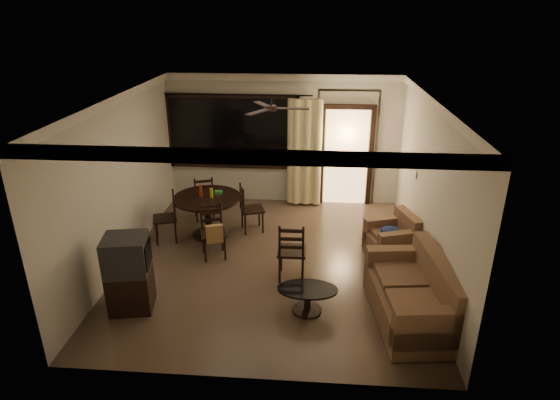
# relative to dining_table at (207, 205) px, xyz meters

# --- Properties ---
(ground) EXTENTS (5.50, 5.50, 0.00)m
(ground) POSITION_rel_dining_table_xyz_m (1.30, -0.91, -0.62)
(ground) COLOR #7F6651
(ground) RESTS_ON ground
(room_shell) EXTENTS (5.50, 6.70, 5.50)m
(room_shell) POSITION_rel_dining_table_xyz_m (1.89, 0.86, 1.21)
(room_shell) COLOR beige
(room_shell) RESTS_ON ground
(dining_table) EXTENTS (1.27, 1.27, 1.01)m
(dining_table) POSITION_rel_dining_table_xyz_m (0.00, 0.00, 0.00)
(dining_table) COLOR black
(dining_table) RESTS_ON ground
(dining_chair_west) EXTENTS (0.53, 0.53, 0.95)m
(dining_chair_west) POSITION_rel_dining_table_xyz_m (-0.74, -0.27, -0.34)
(dining_chair_west) COLOR black
(dining_chair_west) RESTS_ON ground
(dining_chair_east) EXTENTS (0.53, 0.53, 0.95)m
(dining_chair_east) POSITION_rel_dining_table_xyz_m (0.79, 0.27, -0.34)
(dining_chair_east) COLOR black
(dining_chair_east) RESTS_ON ground
(dining_chair_south) EXTENTS (0.53, 0.57, 0.95)m
(dining_chair_south) POSITION_rel_dining_table_xyz_m (0.27, -0.81, -0.32)
(dining_chair_south) COLOR black
(dining_chair_south) RESTS_ON ground
(dining_chair_north) EXTENTS (0.53, 0.53, 0.95)m
(dining_chair_north) POSITION_rel_dining_table_xyz_m (-0.25, 0.74, -0.34)
(dining_chair_north) COLOR black
(dining_chair_north) RESTS_ON ground
(tv_cabinet) EXTENTS (0.68, 0.63, 1.14)m
(tv_cabinet) POSITION_rel_dining_table_xyz_m (-0.60, -2.38, -0.05)
(tv_cabinet) COLOR black
(tv_cabinet) RESTS_ON ground
(sofa) EXTENTS (1.11, 1.83, 0.93)m
(sofa) POSITION_rel_dining_table_xyz_m (3.42, -2.37, -0.25)
(sofa) COLOR #4F3224
(sofa) RESTS_ON ground
(armchair) EXTENTS (0.95, 0.95, 0.76)m
(armchair) POSITION_rel_dining_table_xyz_m (3.40, -0.52, -0.31)
(armchair) COLOR #4F3224
(armchair) RESTS_ON ground
(coffee_table) EXTENTS (0.87, 0.52, 0.38)m
(coffee_table) POSITION_rel_dining_table_xyz_m (1.93, -2.28, -0.37)
(coffee_table) COLOR black
(coffee_table) RESTS_ON ground
(side_chair) EXTENTS (0.45, 0.45, 1.01)m
(side_chair) POSITION_rel_dining_table_xyz_m (1.66, -1.40, -0.32)
(side_chair) COLOR black
(side_chair) RESTS_ON ground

